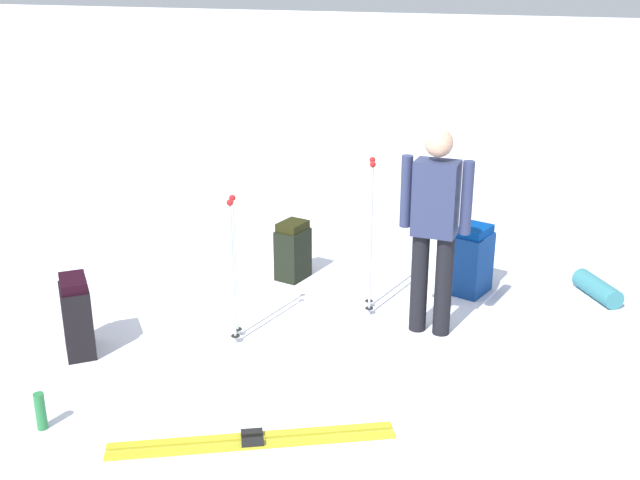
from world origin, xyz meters
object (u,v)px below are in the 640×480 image
at_px(ski_pair_near, 252,440).
at_px(sleeping_mat_rolled, 597,289).
at_px(backpack_large_dark, 293,251).
at_px(skier_standing, 435,222).
at_px(ski_poles_planted_near, 234,262).
at_px(ski_poles_planted_far, 371,230).
at_px(backpack_bright, 472,261).
at_px(backpack_small_spare, 77,317).
at_px(thermos_bottle, 41,411).

bearing_deg(ski_pair_near, sleeping_mat_rolled, 146.49).
bearing_deg(backpack_large_dark, skier_standing, 65.19).
height_order(backpack_large_dark, ski_poles_planted_near, ski_poles_planted_near).
distance_m(ski_poles_planted_near, ski_poles_planted_far, 1.23).
distance_m(backpack_bright, ski_poles_planted_far, 1.13).
height_order(skier_standing, ski_poles_planted_far, skier_standing).
height_order(skier_standing, backpack_bright, skier_standing).
bearing_deg(backpack_small_spare, ski_pair_near, 69.89).
distance_m(skier_standing, ski_poles_planted_near, 1.61).
relative_size(skier_standing, backpack_bright, 2.65).
distance_m(backpack_large_dark, backpack_bright, 1.69).
bearing_deg(backpack_small_spare, backpack_large_dark, 152.30).
bearing_deg(ski_pair_near, ski_poles_planted_near, -150.77).
bearing_deg(skier_standing, ski_poles_planted_near, -65.27).
xyz_separation_m(backpack_small_spare, sleeping_mat_rolled, (-2.44, 3.80, -0.22)).
distance_m(skier_standing, backpack_large_dark, 1.76).
height_order(skier_standing, ski_pair_near, skier_standing).
relative_size(ski_poles_planted_near, thermos_bottle, 4.63).
bearing_deg(sleeping_mat_rolled, skier_standing, -48.09).
relative_size(backpack_large_dark, sleeping_mat_rolled, 1.04).
relative_size(backpack_bright, ski_poles_planted_far, 0.47).
distance_m(backpack_bright, ski_poles_planted_near, 2.30).
relative_size(ski_pair_near, thermos_bottle, 6.58).
height_order(ski_pair_near, backpack_small_spare, backpack_small_spare).
bearing_deg(backpack_small_spare, ski_poles_planted_near, 119.84).
relative_size(backpack_small_spare, ski_poles_planted_far, 0.46).
relative_size(backpack_bright, thermos_bottle, 2.47).
distance_m(sleeping_mat_rolled, thermos_bottle, 4.81).
distance_m(ski_pair_near, thermos_bottle, 1.40).
relative_size(ski_pair_near, ski_poles_planted_near, 1.42).
bearing_deg(thermos_bottle, ski_pair_near, 103.13).
height_order(ski_pair_near, ski_poles_planted_near, ski_poles_planted_near).
bearing_deg(skier_standing, ski_poles_planted_far, -110.00).
bearing_deg(backpack_large_dark, backpack_small_spare, -27.70).
distance_m(backpack_small_spare, ski_poles_planted_far, 2.47).
bearing_deg(thermos_bottle, skier_standing, 136.74).
bearing_deg(ski_pair_near, thermos_bottle, -76.87).
bearing_deg(ski_poles_planted_near, backpack_small_spare, -60.16).
height_order(ski_poles_planted_near, thermos_bottle, ski_poles_planted_near).
bearing_deg(ski_poles_planted_near, skier_standing, 114.73).
height_order(skier_standing, sleeping_mat_rolled, skier_standing).
bearing_deg(ski_poles_planted_near, ski_poles_planted_far, 135.25).
height_order(backpack_large_dark, backpack_small_spare, backpack_small_spare).
xyz_separation_m(backpack_large_dark, ski_poles_planted_far, (0.47, 0.90, 0.48)).
bearing_deg(ski_poles_planted_near, thermos_bottle, -22.85).
height_order(ski_poles_planted_near, ski_poles_planted_far, ski_poles_planted_far).
xyz_separation_m(sleeping_mat_rolled, thermos_bottle, (3.40, -3.40, 0.04)).
xyz_separation_m(ski_poles_planted_far, sleeping_mat_rolled, (-0.96, 1.88, -0.67)).
bearing_deg(backpack_bright, backpack_large_dark, -82.24).
xyz_separation_m(ski_pair_near, ski_poles_planted_near, (-1.25, -0.70, 0.66)).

